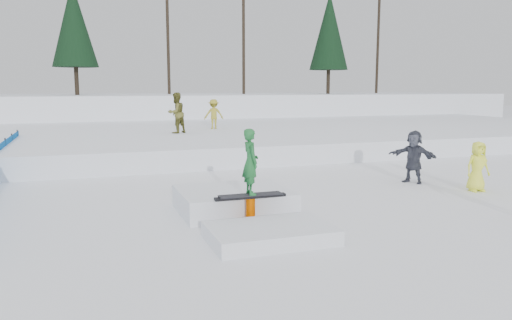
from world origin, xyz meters
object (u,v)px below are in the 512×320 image
object	(u,v)px
jib_rail_feature	(243,206)
spectator_yellow	(478,166)
walker_ygreen	(214,114)
walker_olive	(176,113)
spectator_dark	(414,157)

from	to	relation	value
jib_rail_feature	spectator_yellow	bearing A→B (deg)	5.26
walker_ygreen	walker_olive	bearing A→B (deg)	45.21
spectator_dark	jib_rail_feature	distance (m)	6.81
spectator_yellow	jib_rail_feature	bearing A→B (deg)	-168.08
walker_ygreen	spectator_dark	xyz separation A→B (m)	(3.22, -12.50, -0.75)
walker_ygreen	jib_rail_feature	world-z (taller)	walker_ygreen
spectator_yellow	jib_rail_feature	xyz separation A→B (m)	(-7.32, -0.67, -0.42)
walker_olive	walker_ygreen	bearing A→B (deg)	-173.07
spectator_dark	walker_ygreen	bearing A→B (deg)	163.83
walker_olive	spectator_dark	bearing A→B (deg)	85.66
walker_olive	spectator_yellow	size ratio (longest dim) A/B	1.33
spectator_dark	jib_rail_feature	size ratio (longest dim) A/B	0.38
walker_ygreen	spectator_yellow	world-z (taller)	walker_ygreen
jib_rail_feature	walker_olive	bearing A→B (deg)	86.24
walker_olive	spectator_yellow	xyz separation A→B (m)	(6.46, -12.35, -1.04)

